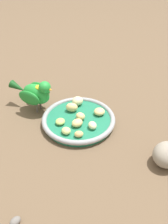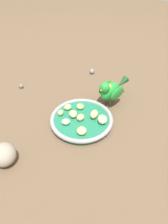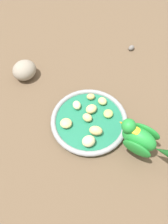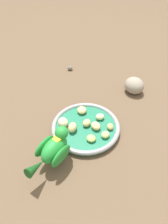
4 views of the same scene
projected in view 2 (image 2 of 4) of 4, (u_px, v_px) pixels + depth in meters
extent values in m
plane|color=brown|center=(87.00, 124.00, 0.74)|extent=(4.00, 4.00, 0.00)
cylinder|color=#1E7251|center=(82.00, 120.00, 0.74)|extent=(0.22, 0.22, 0.02)
torus|color=#93969B|center=(82.00, 119.00, 0.74)|extent=(0.24, 0.24, 0.02)
ellipsoid|color=#E5C67F|center=(80.00, 117.00, 0.73)|extent=(0.03, 0.03, 0.02)
ellipsoid|color=#E5C67F|center=(73.00, 114.00, 0.74)|extent=(0.04, 0.05, 0.02)
ellipsoid|color=#C6D17A|center=(67.00, 108.00, 0.77)|extent=(0.04, 0.03, 0.02)
ellipsoid|color=#E5C67F|center=(82.00, 131.00, 0.68)|extent=(0.05, 0.05, 0.02)
ellipsoid|color=#E5C67F|center=(94.00, 114.00, 0.73)|extent=(0.05, 0.04, 0.03)
ellipsoid|color=#B2CC66|center=(80.00, 106.00, 0.78)|extent=(0.03, 0.04, 0.02)
ellipsoid|color=beige|center=(102.00, 119.00, 0.71)|extent=(0.05, 0.05, 0.03)
ellipsoid|color=tan|center=(61.00, 113.00, 0.75)|extent=(0.03, 0.03, 0.02)
ellipsoid|color=beige|center=(66.00, 122.00, 0.71)|extent=(0.04, 0.04, 0.02)
cylinder|color=#59544C|center=(111.00, 103.00, 0.81)|extent=(0.01, 0.01, 0.03)
cylinder|color=#59544C|center=(106.00, 100.00, 0.83)|extent=(0.01, 0.01, 0.03)
ellipsoid|color=green|center=(110.00, 91.00, 0.79)|extent=(0.10, 0.06, 0.07)
ellipsoid|color=#1E7F2D|center=(117.00, 93.00, 0.78)|extent=(0.08, 0.02, 0.05)
ellipsoid|color=#1E7F2D|center=(105.00, 87.00, 0.81)|extent=(0.08, 0.02, 0.05)
cone|color=#144719|center=(122.00, 83.00, 0.83)|extent=(0.07, 0.03, 0.04)
sphere|color=green|center=(105.00, 87.00, 0.75)|extent=(0.04, 0.04, 0.04)
cone|color=orange|center=(101.00, 90.00, 0.74)|extent=(0.02, 0.02, 0.01)
ellipsoid|color=yellow|center=(108.00, 86.00, 0.76)|extent=(0.03, 0.03, 0.01)
ellipsoid|color=gray|center=(4.00, 154.00, 0.60)|extent=(0.10, 0.10, 0.07)
ellipsoid|color=gray|center=(92.00, 71.00, 1.01)|extent=(0.04, 0.04, 0.02)
ellipsoid|color=slate|center=(21.00, 86.00, 0.92)|extent=(0.03, 0.03, 0.02)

